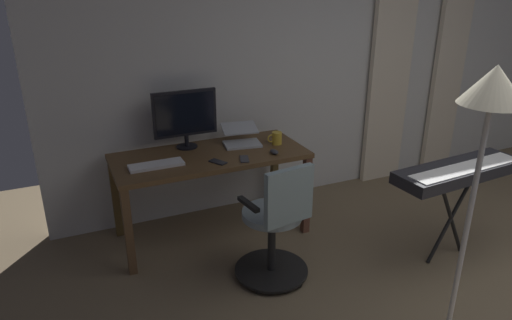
% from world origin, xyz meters
% --- Properties ---
extents(back_room_partition, '(5.89, 0.10, 2.78)m').
position_xyz_m(back_room_partition, '(0.00, -2.60, 1.39)').
color(back_room_partition, silver).
rests_on(back_room_partition, ground).
extents(curtain_left_panel, '(0.39, 0.06, 2.58)m').
position_xyz_m(curtain_left_panel, '(-1.33, -2.49, 1.29)').
color(curtain_left_panel, beige).
rests_on(curtain_left_panel, ground).
extents(curtain_right_panel, '(0.48, 0.06, 2.58)m').
position_xyz_m(curtain_right_panel, '(-0.51, -2.49, 1.29)').
color(curtain_right_panel, beige).
rests_on(curtain_right_panel, ground).
extents(desk, '(1.60, 0.70, 0.75)m').
position_xyz_m(desk, '(1.62, -2.10, 0.66)').
color(desk, brown).
rests_on(desk, ground).
extents(office_chair, '(0.56, 0.56, 0.95)m').
position_xyz_m(office_chair, '(1.41, -1.28, 0.45)').
color(office_chair, black).
rests_on(office_chair, ground).
extents(computer_monitor, '(0.55, 0.18, 0.50)m').
position_xyz_m(computer_monitor, '(1.74, -2.34, 1.04)').
color(computer_monitor, black).
rests_on(computer_monitor, desk).
extents(computer_keyboard, '(0.42, 0.14, 0.02)m').
position_xyz_m(computer_keyboard, '(2.08, -2.01, 0.77)').
color(computer_keyboard, white).
rests_on(computer_keyboard, desk).
extents(laptop, '(0.36, 0.36, 0.15)m').
position_xyz_m(laptop, '(1.28, -2.22, 0.81)').
color(laptop, '#B7BCC1').
rests_on(laptop, desk).
extents(computer_mouse, '(0.06, 0.10, 0.04)m').
position_xyz_m(computer_mouse, '(1.13, -1.88, 0.77)').
color(computer_mouse, '#333338').
rests_on(computer_mouse, desk).
extents(cell_phone_by_monitor, '(0.11, 0.16, 0.01)m').
position_xyz_m(cell_phone_by_monitor, '(1.41, -1.86, 0.76)').
color(cell_phone_by_monitor, '#333338').
rests_on(cell_phone_by_monitor, desk).
extents(cell_phone_face_up, '(0.13, 0.16, 0.01)m').
position_xyz_m(cell_phone_face_up, '(1.62, -1.89, 0.76)').
color(cell_phone_face_up, '#232328').
rests_on(cell_phone_face_up, desk).
extents(mug_tea, '(0.14, 0.09, 0.11)m').
position_xyz_m(mug_tea, '(1.01, -2.09, 0.81)').
color(mug_tea, gold).
rests_on(mug_tea, desk).
extents(piano_keyboard, '(1.11, 0.39, 0.81)m').
position_xyz_m(piano_keyboard, '(0.02, -0.97, 0.74)').
color(piano_keyboard, black).
rests_on(piano_keyboard, ground).
extents(floor_lamp, '(0.33, 0.33, 1.74)m').
position_xyz_m(floor_lamp, '(0.77, -0.22, 1.46)').
color(floor_lamp, black).
rests_on(floor_lamp, ground).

